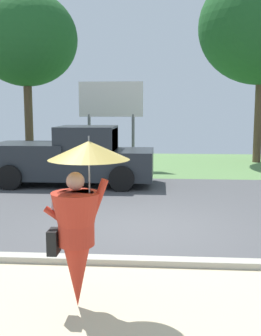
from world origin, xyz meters
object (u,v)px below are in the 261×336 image
object	(u,v)px
monk_pedestrian	(79,222)
roadside_billboard	(111,106)
tree_center_back	(26,39)
pickup_truck	(73,158)

from	to	relation	value
monk_pedestrian	roadside_billboard	size ratio (longest dim) A/B	0.61
roadside_billboard	tree_center_back	xyz separation A→B (m)	(-3.75, 1.04, 2.79)
monk_pedestrian	pickup_truck	world-z (taller)	monk_pedestrian
roadside_billboard	pickup_truck	bearing A→B (deg)	-101.90
roadside_billboard	tree_center_back	bearing A→B (deg)	164.56
roadside_billboard	monk_pedestrian	bearing A→B (deg)	-84.96
tree_center_back	pickup_truck	bearing A→B (deg)	-58.21
monk_pedestrian	pickup_truck	size ratio (longest dim) A/B	0.41
pickup_truck	tree_center_back	xyz separation A→B (m)	(-2.96, 4.78, 4.47)
monk_pedestrian	tree_center_back	bearing A→B (deg)	127.17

